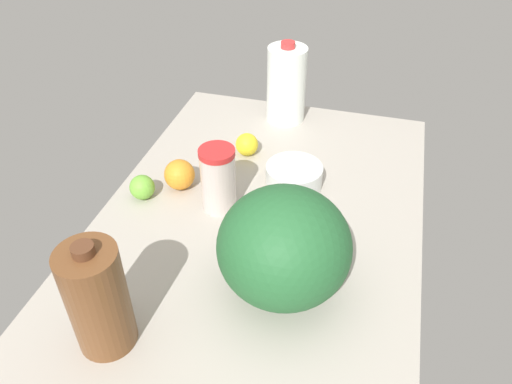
% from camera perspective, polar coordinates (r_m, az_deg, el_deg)
% --- Properties ---
extents(countertop, '(1.20, 0.76, 0.03)m').
position_cam_1_polar(countertop, '(1.19, -0.00, -4.34)').
color(countertop, '#AEA69B').
rests_on(countertop, ground).
extents(watermelon, '(0.26, 0.26, 0.23)m').
position_cam_1_polar(watermelon, '(0.96, 3.23, -6.25)').
color(watermelon, '#256232').
rests_on(watermelon, countertop).
extents(mixing_bowl, '(0.15, 0.15, 0.06)m').
position_cam_1_polar(mixing_bowl, '(1.29, 4.36, 1.83)').
color(mixing_bowl, silver).
rests_on(mixing_bowl, countertop).
extents(tumbler_cup, '(0.09, 0.09, 0.17)m').
position_cam_1_polar(tumbler_cup, '(1.18, -4.35, 1.46)').
color(tumbler_cup, beige).
rests_on(tumbler_cup, countertop).
extents(chocolate_milk_jug, '(0.11, 0.11, 0.24)m').
position_cam_1_polar(chocolate_milk_jug, '(0.92, -17.64, -11.58)').
color(chocolate_milk_jug, brown).
rests_on(chocolate_milk_jug, countertop).
extents(milk_jug, '(0.12, 0.12, 0.25)m').
position_cam_1_polar(milk_jug, '(1.53, 3.49, 12.19)').
color(milk_jug, white).
rests_on(milk_jug, countertop).
extents(lemon_far_back, '(0.06, 0.06, 0.06)m').
position_cam_1_polar(lemon_far_back, '(1.40, -1.05, 5.46)').
color(lemon_far_back, yellow).
rests_on(lemon_far_back, countertop).
extents(lime_by_jug, '(0.06, 0.06, 0.06)m').
position_cam_1_polar(lime_by_jug, '(1.27, -12.88, 0.53)').
color(lime_by_jug, '#6FB73B').
rests_on(lime_by_jug, countertop).
extents(orange_near_front, '(0.08, 0.08, 0.08)m').
position_cam_1_polar(orange_near_front, '(1.28, -8.73, 1.98)').
color(orange_near_front, orange).
rests_on(orange_near_front, countertop).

